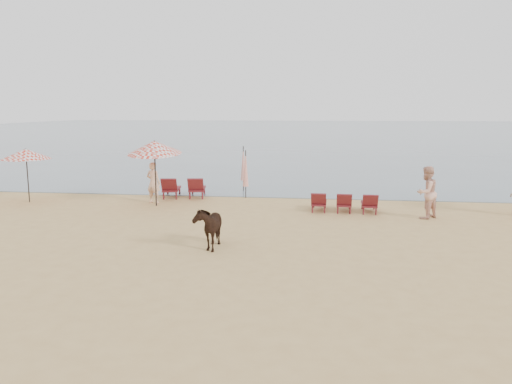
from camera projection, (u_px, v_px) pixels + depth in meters
ground at (230, 270)px, 12.17m from camera, size 120.00×120.00×0.00m
sea at (308, 130)px, 90.43m from camera, size 160.00×140.00×0.06m
lounger_cluster_left at (184, 188)px, 21.93m from camera, size 2.05×1.99×0.65m
lounger_cluster_right at (344, 203)px, 18.89m from camera, size 2.49×1.52×0.54m
umbrella_open_left_a at (26, 154)px, 20.67m from camera, size 1.98×1.98×2.26m
umbrella_open_left_b at (154, 147)px, 19.80m from camera, size 2.15×2.19×2.74m
umbrella_closed_left at (246, 169)px, 21.79m from camera, size 0.26×0.26×2.10m
umbrella_closed_right at (243, 164)px, 23.56m from camera, size 0.26×0.26×2.15m
cow at (209, 226)px, 14.05m from camera, size 0.75×1.50×1.24m
beachgoer_left at (153, 183)px, 20.69m from camera, size 0.71×0.55×1.71m
beachgoer_right_a at (426, 192)px, 17.75m from camera, size 1.16×1.14×1.88m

